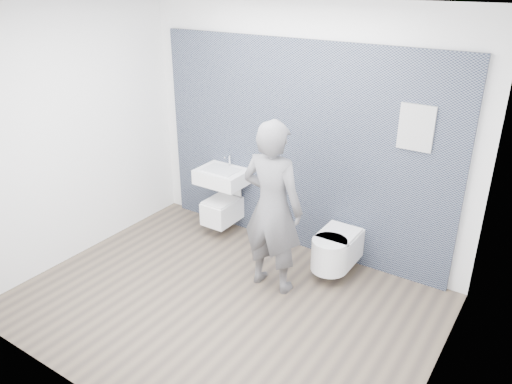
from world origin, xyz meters
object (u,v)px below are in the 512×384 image
Objects in this scene: toilet_rounded at (335,250)px; visitor at (272,208)px; toilet_square at (222,209)px; washbasin at (222,176)px.

toilet_rounded is 0.93m from visitor.
washbasin is at bearing 90.00° from toilet_square.
toilet_rounded is at bearing -3.68° from toilet_square.
toilet_rounded is at bearing -4.15° from washbasin.
washbasin is 0.33× the size of visitor.
visitor is (1.13, -0.66, 0.14)m from washbasin.
toilet_rounded is at bearing -130.68° from visitor.
toilet_square is 0.36× the size of visitor.
washbasin is 1.65m from toilet_rounded.
toilet_square is 0.98× the size of toilet_rounded.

